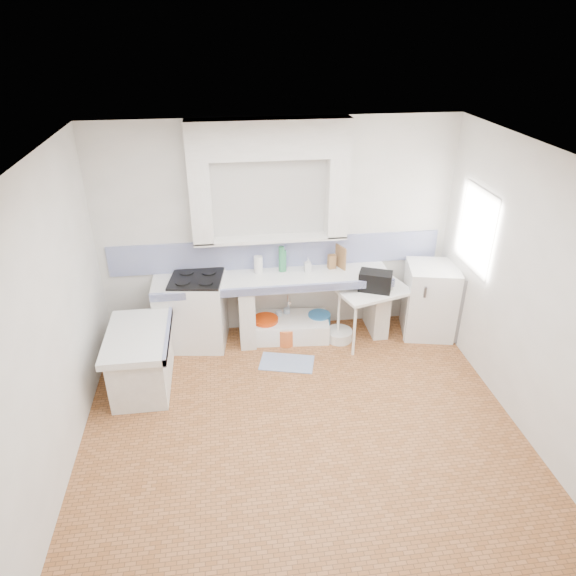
{
  "coord_description": "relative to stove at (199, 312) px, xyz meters",
  "views": [
    {
      "loc": [
        -0.69,
        -4.1,
        3.82
      ],
      "look_at": [
        0.0,
        1.0,
        1.1
      ],
      "focal_mm": 32.24,
      "sensor_mm": 36.0,
      "label": 1
    }
  ],
  "objects": [
    {
      "name": "peninsula_lip",
      "position": [
        -0.32,
        -0.8,
        0.2
      ],
      "size": [
        0.04,
        1.1,
        0.1
      ],
      "primitive_type": "cube",
      "color": "navy",
      "rests_on": "ground"
    },
    {
      "name": "fridge",
      "position": [
        3.02,
        -0.14,
        0.03
      ],
      "size": [
        0.75,
        0.75,
        0.97
      ],
      "primitive_type": "cube",
      "rotation": [
        0.0,
        0.0,
        -0.21
      ],
      "color": "white",
      "rests_on": "ground"
    },
    {
      "name": "bucket_orange",
      "position": [
        1.1,
        -0.17,
        -0.34
      ],
      "size": [
        0.33,
        0.33,
        0.24
      ],
      "primitive_type": "cylinder",
      "rotation": [
        0.0,
        0.0,
        0.37
      ],
      "color": "orange",
      "rests_on": "ground"
    },
    {
      "name": "sink",
      "position": [
        1.18,
        -0.0,
        -0.34
      ],
      "size": [
        1.03,
        0.61,
        0.24
      ],
      "primitive_type": "cube",
      "rotation": [
        0.0,
        0.0,
        -0.08
      ],
      "color": "white",
      "rests_on": "ground"
    },
    {
      "name": "counter_pier_right",
      "position": [
        2.35,
        -0.0,
        -0.05
      ],
      "size": [
        0.2,
        0.55,
        0.82
      ],
      "primitive_type": "cube",
      "color": "white",
      "rests_on": "ground"
    },
    {
      "name": "floor",
      "position": [
        1.05,
        -1.7,
        -0.46
      ],
      "size": [
        4.5,
        4.5,
        0.0
      ],
      "primitive_type": "plane",
      "color": "#9E6137",
      "rests_on": "ground"
    },
    {
      "name": "bucket_red",
      "position": [
        0.85,
        -0.02,
        -0.3
      ],
      "size": [
        0.42,
        0.42,
        0.31
      ],
      "primitive_type": "cylinder",
      "rotation": [
        0.0,
        0.0,
        -0.3
      ],
      "color": "red",
      "rests_on": "ground"
    },
    {
      "name": "paper_towel",
      "position": [
        0.79,
        0.15,
        0.55
      ],
      "size": [
        0.12,
        0.12,
        0.22
      ],
      "primitive_type": "cylinder",
      "rotation": [
        0.0,
        0.0,
        -0.09
      ],
      "color": "white",
      "rests_on": "counter_slab"
    },
    {
      "name": "counter_lip",
      "position": [
        0.95,
        -0.28,
        0.4
      ],
      "size": [
        3.0,
        0.04,
        0.1
      ],
      "primitive_type": "cube",
      "color": "navy",
      "rests_on": "ground"
    },
    {
      "name": "backsplash",
      "position": [
        1.05,
        0.28,
        0.64
      ],
      "size": [
        4.27,
        0.03,
        0.4
      ],
      "primitive_type": "cube",
      "color": "navy",
      "rests_on": "ground"
    },
    {
      "name": "counter_slab",
      "position": [
        0.95,
        -0.0,
        0.4
      ],
      "size": [
        3.0,
        0.6,
        0.08
      ],
      "primitive_type": "cube",
      "color": "white",
      "rests_on": "ground"
    },
    {
      "name": "water_bottle_a",
      "position": [
        1.04,
        0.11,
        -0.3
      ],
      "size": [
        0.11,
        0.11,
        0.33
      ],
      "primitive_type": "cylinder",
      "rotation": [
        0.0,
        0.0,
        0.23
      ],
      "color": "silver",
      "rests_on": "ground"
    },
    {
      "name": "rug",
      "position": [
        1.05,
        -0.61,
        -0.46
      ],
      "size": [
        0.73,
        0.53,
        0.01
      ],
      "primitive_type": "cube",
      "rotation": [
        0.0,
        0.0,
        -0.26
      ],
      "color": "#385592",
      "rests_on": "ground"
    },
    {
      "name": "black_bag",
      "position": [
        2.22,
        -0.23,
        0.41
      ],
      "size": [
        0.46,
        0.37,
        0.25
      ],
      "primitive_type": "cube",
      "rotation": [
        0.0,
        0.0,
        -0.41
      ],
      "color": "black",
      "rests_on": "side_table"
    },
    {
      "name": "wall_right",
      "position": [
        3.3,
        -1.7,
        0.94
      ],
      "size": [
        0.0,
        4.5,
        4.5
      ],
      "primitive_type": "plane",
      "rotation": [
        1.57,
        0.0,
        -1.57
      ],
      "color": "white",
      "rests_on": "ground"
    },
    {
      "name": "green_bottle_a",
      "position": [
        1.12,
        0.15,
        0.58
      ],
      "size": [
        0.07,
        0.07,
        0.28
      ],
      "primitive_type": "cylinder",
      "rotation": [
        0.0,
        0.0,
        0.11
      ],
      "color": "#2D7C4D",
      "rests_on": "counter_slab"
    },
    {
      "name": "counter_pier_left",
      "position": [
        -0.45,
        -0.0,
        -0.05
      ],
      "size": [
        0.2,
        0.55,
        0.82
      ],
      "primitive_type": "cube",
      "color": "white",
      "rests_on": "ground"
    },
    {
      "name": "lace_valance",
      "position": [
        3.33,
        -0.5,
        1.52
      ],
      "size": [
        0.01,
        0.84,
        0.24
      ],
      "primitive_type": "cube",
      "color": "white",
      "rests_on": "ground"
    },
    {
      "name": "knife_block",
      "position": [
        1.74,
        0.15,
        0.53
      ],
      "size": [
        0.11,
        0.09,
        0.19
      ],
      "primitive_type": "cube",
      "rotation": [
        0.0,
        0.0,
        0.21
      ],
      "color": "olive",
      "rests_on": "counter_slab"
    },
    {
      "name": "stove",
      "position": [
        0.0,
        0.0,
        0.0
      ],
      "size": [
        0.73,
        0.71,
        0.92
      ],
      "primitive_type": "cube",
      "rotation": [
        0.0,
        0.0,
        -0.14
      ],
      "color": "white",
      "rests_on": "ground"
    },
    {
      "name": "green_bottle_b",
      "position": [
        1.09,
        0.15,
        0.61
      ],
      "size": [
        0.09,
        0.09,
        0.34
      ],
      "primitive_type": "cylinder",
      "rotation": [
        0.0,
        0.0,
        -0.27
      ],
      "color": "#2D7C4D",
      "rests_on": "counter_slab"
    },
    {
      "name": "cutting_board",
      "position": [
        1.85,
        0.15,
        0.59
      ],
      "size": [
        0.1,
        0.21,
        0.3
      ],
      "primitive_type": "cube",
      "rotation": [
        0.0,
        0.0,
        0.39
      ],
      "color": "olive",
      "rests_on": "counter_slab"
    },
    {
      "name": "window_frame",
      "position": [
        3.48,
        -0.5,
        1.14
      ],
      "size": [
        0.35,
        0.86,
        1.06
      ],
      "primitive_type": "cube",
      "color": "#3B2613",
      "rests_on": "ground"
    },
    {
      "name": "counter_pier_mid",
      "position": [
        0.6,
        -0.0,
        -0.05
      ],
      "size": [
        0.2,
        0.55,
        0.82
      ],
      "primitive_type": "cube",
      "color": "white",
      "rests_on": "ground"
    },
    {
      "name": "wall_back",
      "position": [
        1.05,
        0.3,
        0.94
      ],
      "size": [
        4.5,
        0.0,
        4.5
      ],
      "primitive_type": "plane",
      "rotation": [
        1.57,
        0.0,
        0.0
      ],
      "color": "white",
      "rests_on": "ground"
    },
    {
      "name": "alcove_mass",
      "position": [
        0.95,
        0.17,
        2.11
      ],
      "size": [
        1.9,
        0.25,
        0.45
      ],
      "primitive_type": "cube",
      "color": "white",
      "rests_on": "ground"
    },
    {
      "name": "water_bottle_b",
      "position": [
        1.15,
        0.15,
        -0.29
      ],
      "size": [
        0.1,
        0.1,
        0.33
      ],
      "primitive_type": "cylinder",
      "rotation": [
        0.0,
        0.0,
        0.15
      ],
      "color": "silver",
      "rests_on": "ground"
    },
    {
      "name": "wall_left",
      "position": [
        -1.2,
        -1.7,
        0.94
      ],
      "size": [
        0.0,
        4.5,
        4.5
      ],
      "primitive_type": "plane",
      "rotation": [
        1.57,
        0.0,
        1.57
      ],
      "color": "white",
      "rests_on": "ground"
    },
    {
      "name": "soap_bottle",
      "position": [
        1.42,
        0.1,
        0.53
      ],
      "size": [
        0.08,
        0.09,
        0.18
      ],
      "primitive_type": "imported",
      "rotation": [
        0.0,
        0.0,
        0.02
      ],
      "color": "white",
      "rests_on": "counter_slab"
    },
    {
      "name": "peninsula_top",
      "position": [
        -0.65,
        -0.8,
        0.2
      ],
      "size": [
        0.7,
        1.1,
        0.08
      ],
      "primitive_type": "cube",
      "color": "white",
      "rests_on": "ground"
    },
    {
      "name": "peninsula_base",
      "position": [
        -0.65,
        -0.8,
        -0.15
      ],
      "size": [
        0.6,
        1.0,
        0.62
      ],
      "primitive_type": "cube",
      "color": "white",
      "rests_on": "ground"
    },
    {
      "name": "bucket_blue",
      "position": [
        1.58,
        0.03,
        -0.32
      ],
      "size": [
        0.33,
        0.33,
        0.28
      ],
      "primitive_type": "cylinder",
      "rotation": [
        0.0,
        0.0,
        -0.09
      ],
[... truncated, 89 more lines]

